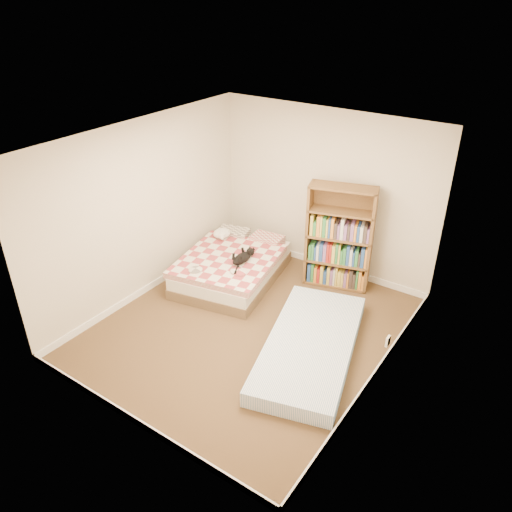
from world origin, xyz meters
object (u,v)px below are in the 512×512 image
Objects in this scene: bed at (233,266)px; white_dog at (222,234)px; floor_mattress at (310,346)px; bookshelf at (339,250)px; black_cat at (243,257)px.

white_dog is (-0.46, 0.32, 0.28)m from bed.
floor_mattress is at bearing -22.92° from white_dog.
bookshelf reaches higher than white_dog.
white_dog is at bearing 150.18° from black_cat.
black_cat reaches higher than floor_mattress.
white_dog is at bearing 177.37° from bookshelf.
white_dog is at bearing 133.94° from bed.
bookshelf is (1.36, 0.76, 0.35)m from bed.
bookshelf is 5.08× the size of white_dog.
white_dog reaches higher than floor_mattress.
black_cat is at bearing -25.58° from white_dog.
floor_mattress is 1.79m from black_cat.
bookshelf is 2.43× the size of black_cat.
bed is at bearing 138.67° from floor_mattress.
black_cat is 2.09× the size of white_dog.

